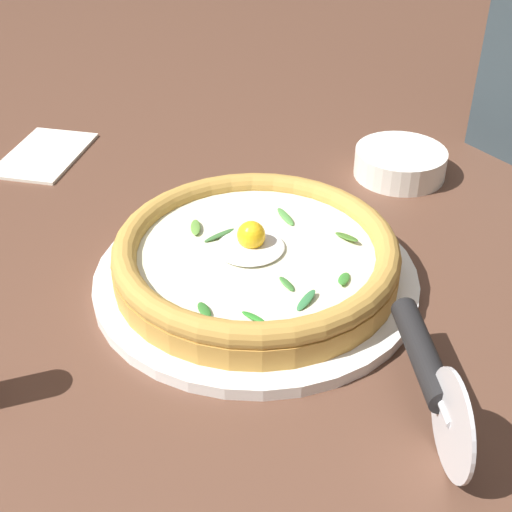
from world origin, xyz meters
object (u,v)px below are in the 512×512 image
object	(u,v)px
pizza	(256,255)
side_bowl	(400,163)
folded_napkin	(44,153)
pizza_cutter	(430,371)

from	to	relation	value
pizza	side_bowl	distance (m)	0.28
folded_napkin	pizza	bearing A→B (deg)	110.73
side_bowl	pizza_cutter	size ratio (longest dim) A/B	0.67
pizza_cutter	folded_napkin	distance (m)	0.60
side_bowl	folded_napkin	xyz separation A→B (m)	(0.39, -0.23, -0.01)
pizza_cutter	folded_napkin	size ratio (longest dim) A/B	1.18
side_bowl	pizza_cutter	bearing A→B (deg)	58.87
pizza	side_bowl	world-z (taller)	pizza
pizza	side_bowl	xyz separation A→B (m)	(-0.25, -0.13, -0.02)
pizza	pizza_cutter	xyz separation A→B (m)	(-0.05, 0.20, 0.01)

